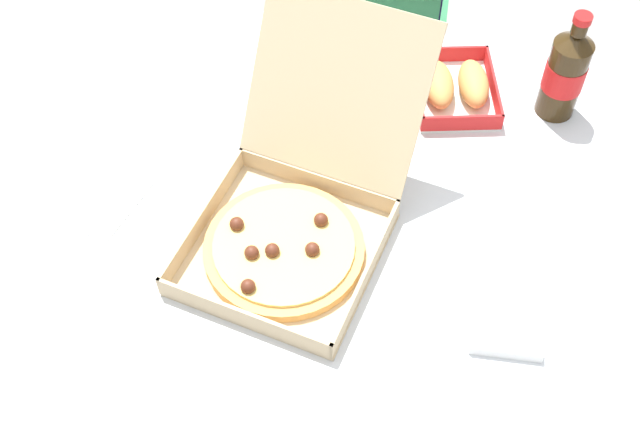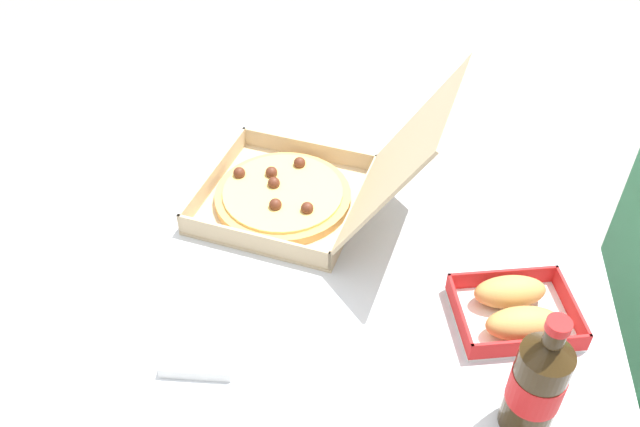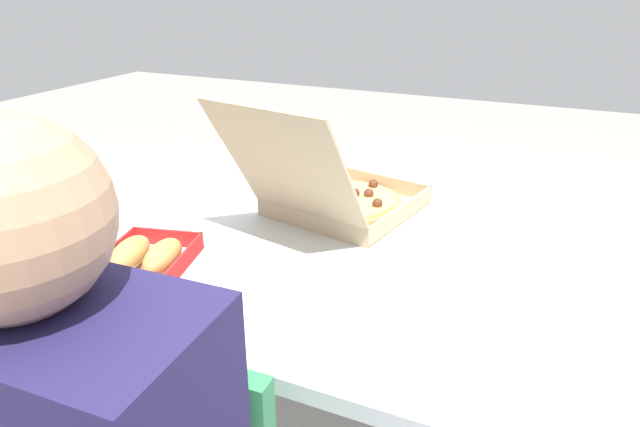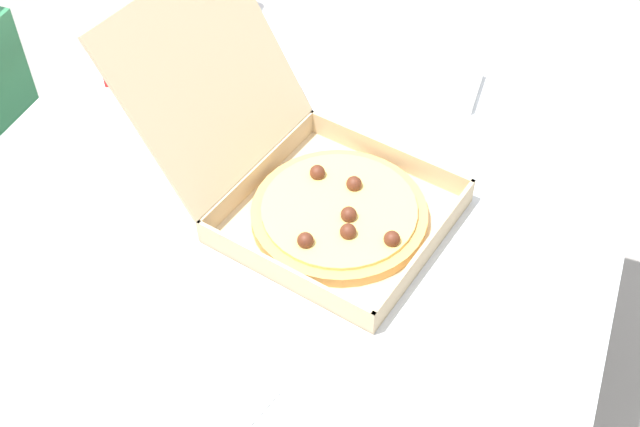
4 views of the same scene
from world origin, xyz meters
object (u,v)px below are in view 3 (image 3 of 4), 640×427
at_px(bread_side_box, 147,258).
at_px(paper_menu, 508,249).
at_px(pizza_box_open, 338,197).
at_px(cola_bottle, 65,208).
at_px(napkin_pile, 229,176).

height_order(bread_side_box, paper_menu, bread_side_box).
bearing_deg(pizza_box_open, paper_menu, 176.59).
bearing_deg(cola_bottle, napkin_pile, -96.90).
distance_m(cola_bottle, napkin_pile, 0.50).
bearing_deg(pizza_box_open, napkin_pile, -15.87).
xyz_separation_m(pizza_box_open, napkin_pile, (0.36, -0.10, -0.03)).
relative_size(pizza_box_open, paper_menu, 2.39).
height_order(paper_menu, napkin_pile, napkin_pile).
xyz_separation_m(bread_side_box, cola_bottle, (0.19, 0.00, 0.07)).
relative_size(paper_menu, napkin_pile, 1.91).
relative_size(pizza_box_open, cola_bottle, 2.24).
distance_m(bread_side_box, paper_menu, 0.71).
xyz_separation_m(cola_bottle, napkin_pile, (-0.06, -0.49, -0.08)).
xyz_separation_m(pizza_box_open, cola_bottle, (0.42, 0.38, 0.05)).
height_order(bread_side_box, cola_bottle, cola_bottle).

